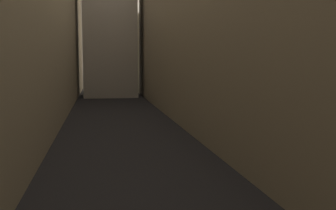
{
  "coord_description": "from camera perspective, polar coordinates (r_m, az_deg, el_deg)",
  "views": [
    {
      "loc": [
        -1.99,
        11.0,
        6.1
      ],
      "look_at": [
        0.0,
        22.58,
        4.83
      ],
      "focal_mm": 43.09,
      "sensor_mm": 36.0,
      "label": 1
    }
  ],
  "objects": [
    {
      "name": "building_block_right",
      "position": [
        41.18,
        8.17,
        12.08
      ],
      "size": [
        10.05,
        108.0,
        20.72
      ],
      "primitive_type": "cube",
      "color": "gray",
      "rests_on": "ground"
    },
    {
      "name": "ground_plane",
      "position": [
        37.55,
        -6.6,
        -3.19
      ],
      "size": [
        264.0,
        264.0,
        0.0
      ],
      "primitive_type": "plane",
      "color": "black"
    }
  ]
}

